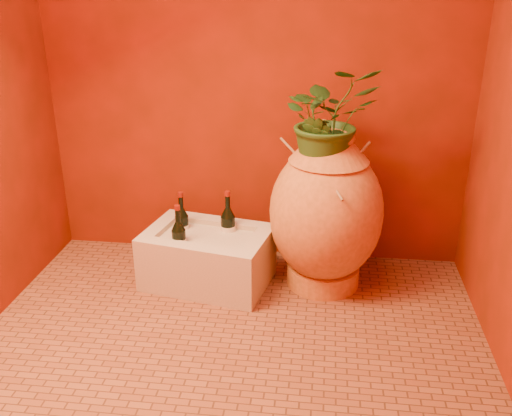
# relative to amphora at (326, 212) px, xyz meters

# --- Properties ---
(floor) EXTENTS (2.50, 2.50, 0.00)m
(floor) POSITION_rel_amphora_xyz_m (-0.44, -0.64, -0.45)
(floor) COLOR brown
(floor) RESTS_ON ground
(wall_back) EXTENTS (2.50, 0.02, 2.50)m
(wall_back) POSITION_rel_amphora_xyz_m (-0.44, 0.36, 0.80)
(wall_back) COLOR #551B04
(wall_back) RESTS_ON ground
(amphora) EXTENTS (0.82, 0.82, 0.90)m
(amphora) POSITION_rel_amphora_xyz_m (0.00, 0.00, 0.00)
(amphora) COLOR #D17F3B
(amphora) RESTS_ON floor
(stone_basin) EXTENTS (0.77, 0.60, 0.32)m
(stone_basin) POSITION_rel_amphora_xyz_m (-0.66, -0.07, -0.29)
(stone_basin) COLOR beige
(stone_basin) RESTS_ON floor
(wine_bottle_a) EXTENTS (0.08, 0.08, 0.33)m
(wine_bottle_a) POSITION_rel_amphora_xyz_m (-0.80, -0.15, -0.15)
(wine_bottle_a) COLOR black
(wine_bottle_a) RESTS_ON stone_basin
(wine_bottle_b) EXTENTS (0.08, 0.08, 0.33)m
(wine_bottle_b) POSITION_rel_amphora_xyz_m (-0.83, 0.03, -0.15)
(wine_bottle_b) COLOR black
(wine_bottle_b) RESTS_ON stone_basin
(wine_bottle_c) EXTENTS (0.09, 0.09, 0.35)m
(wine_bottle_c) POSITION_rel_amphora_xyz_m (-0.56, 0.03, -0.14)
(wine_bottle_c) COLOR black
(wine_bottle_c) RESTS_ON stone_basin
(wall_tap) EXTENTS (0.08, 0.16, 0.18)m
(wall_tap) POSITION_rel_amphora_xyz_m (-0.03, 0.27, 0.37)
(wall_tap) COLOR #AE7328
(wall_tap) RESTS_ON wall_back
(plant_main) EXTENTS (0.61, 0.57, 0.55)m
(plant_main) POSITION_rel_amphora_xyz_m (-0.01, 0.00, 0.53)
(plant_main) COLOR #224B1B
(plant_main) RESTS_ON amphora
(plant_side) EXTENTS (0.23, 0.24, 0.35)m
(plant_side) POSITION_rel_amphora_xyz_m (-0.06, -0.07, 0.39)
(plant_side) COLOR #224B1B
(plant_side) RESTS_ON amphora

